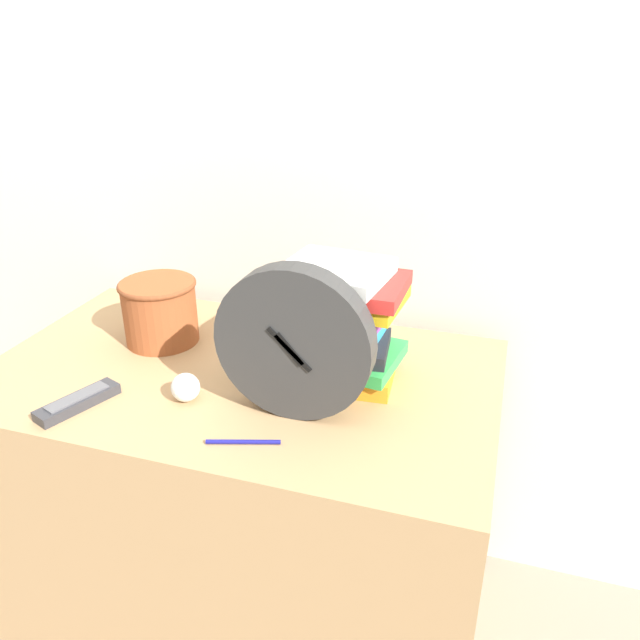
% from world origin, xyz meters
% --- Properties ---
extents(wall_back, '(6.00, 0.04, 2.40)m').
position_xyz_m(wall_back, '(0.00, 0.70, 1.20)').
color(wall_back, silver).
rests_on(wall_back, ground_plane).
extents(desk, '(1.06, 0.63, 0.70)m').
position_xyz_m(desk, '(0.00, 0.31, 0.35)').
color(desk, tan).
rests_on(desk, ground_plane).
extents(desk_clock, '(0.29, 0.05, 0.29)m').
position_xyz_m(desk_clock, '(0.16, 0.20, 0.85)').
color(desk_clock, '#333333').
rests_on(desk_clock, desk).
extents(book_stack, '(0.25, 0.21, 0.25)m').
position_xyz_m(book_stack, '(0.20, 0.36, 0.83)').
color(book_stack, orange).
rests_on(book_stack, desk).
extents(basket, '(0.17, 0.17, 0.14)m').
position_xyz_m(basket, '(-0.22, 0.39, 0.78)').
color(basket, '#994C28').
rests_on(basket, desk).
extents(tv_remote, '(0.10, 0.17, 0.02)m').
position_xyz_m(tv_remote, '(-0.24, 0.10, 0.71)').
color(tv_remote, '#333338').
rests_on(tv_remote, desk).
extents(crumpled_paper_ball, '(0.06, 0.06, 0.06)m').
position_xyz_m(crumpled_paper_ball, '(-0.05, 0.18, 0.73)').
color(crumpled_paper_ball, white).
rests_on(crumpled_paper_ball, desk).
extents(pen, '(0.13, 0.05, 0.01)m').
position_xyz_m(pen, '(0.11, 0.09, 0.71)').
color(pen, navy).
rests_on(pen, desk).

